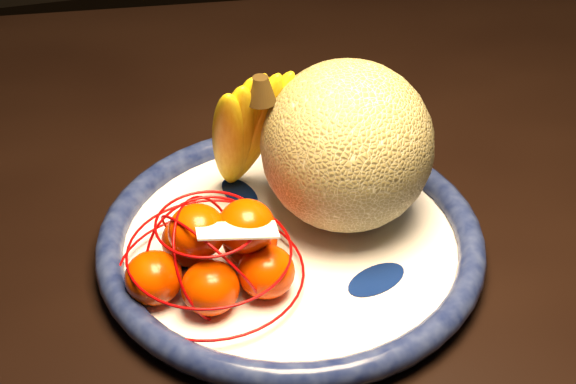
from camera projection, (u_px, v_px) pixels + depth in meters
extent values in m
cube|color=black|center=(265.00, 199.00, 0.99)|extent=(1.66, 1.11, 0.04)
cylinder|color=white|center=(291.00, 248.00, 0.88)|extent=(0.35, 0.35, 0.01)
torus|color=#030A32|center=(291.00, 239.00, 0.87)|extent=(0.38, 0.38, 0.03)
cylinder|color=white|center=(291.00, 251.00, 0.88)|extent=(0.17, 0.17, 0.01)
ellipsoid|color=#091951|center=(376.00, 280.00, 0.83)|extent=(0.14, 0.11, 0.00)
ellipsoid|color=#091951|center=(240.00, 193.00, 0.94)|extent=(0.09, 0.13, 0.00)
ellipsoid|color=#091951|center=(179.00, 261.00, 0.85)|extent=(0.11, 0.06, 0.00)
sphere|color=olive|center=(347.00, 146.00, 0.86)|extent=(0.17, 0.17, 0.17)
ellipsoid|color=yellow|center=(230.00, 135.00, 0.87)|extent=(0.05, 0.11, 0.17)
ellipsoid|color=yellow|center=(236.00, 132.00, 0.88)|extent=(0.04, 0.10, 0.17)
ellipsoid|color=yellow|center=(241.00, 129.00, 0.88)|extent=(0.06, 0.10, 0.17)
ellipsoid|color=yellow|center=(246.00, 127.00, 0.88)|extent=(0.07, 0.10, 0.17)
ellipsoid|color=yellow|center=(252.00, 126.00, 0.89)|extent=(0.09, 0.10, 0.17)
ellipsoid|color=yellow|center=(259.00, 124.00, 0.89)|extent=(0.10, 0.09, 0.17)
cone|color=black|center=(242.00, 62.00, 0.84)|extent=(0.03, 0.03, 0.03)
ellipsoid|color=#FF4A01|center=(154.00, 278.00, 0.80)|extent=(0.05, 0.05, 0.05)
ellipsoid|color=#FF4A01|center=(210.00, 288.00, 0.79)|extent=(0.05, 0.05, 0.05)
ellipsoid|color=#FF4A01|center=(266.00, 272.00, 0.80)|extent=(0.05, 0.05, 0.05)
ellipsoid|color=#FF4A01|center=(189.00, 241.00, 0.84)|extent=(0.05, 0.05, 0.05)
ellipsoid|color=#FF4A01|center=(250.00, 240.00, 0.84)|extent=(0.05, 0.05, 0.05)
ellipsoid|color=#FF4A01|center=(197.00, 231.00, 0.79)|extent=(0.05, 0.05, 0.05)
ellipsoid|color=#FF4A01|center=(246.00, 226.00, 0.80)|extent=(0.05, 0.05, 0.05)
torus|color=#A40203|center=(211.00, 272.00, 0.82)|extent=(0.22, 0.22, 0.00)
torus|color=#A40203|center=(209.00, 251.00, 0.81)|extent=(0.19, 0.19, 0.00)
torus|color=#A40203|center=(207.00, 223.00, 0.79)|extent=(0.12, 0.12, 0.00)
torus|color=#A40203|center=(210.00, 258.00, 0.81)|extent=(0.12, 0.06, 0.11)
torus|color=#A40203|center=(210.00, 258.00, 0.81)|extent=(0.10, 0.13, 0.11)
torus|color=#A40203|center=(210.00, 258.00, 0.81)|extent=(0.11, 0.13, 0.11)
cube|color=white|center=(237.00, 231.00, 0.77)|extent=(0.07, 0.03, 0.01)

